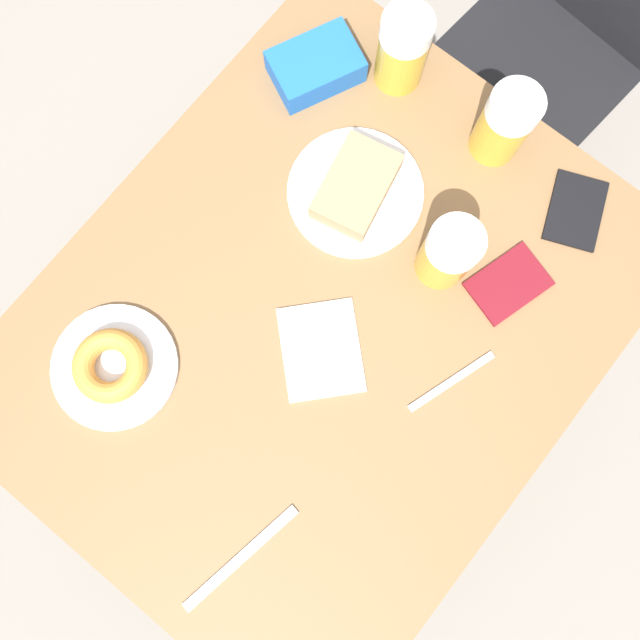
{
  "coord_description": "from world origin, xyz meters",
  "views": [
    {
      "loc": [
        0.1,
        -0.13,
        1.78
      ],
      "look_at": [
        0.0,
        0.0,
        0.79
      ],
      "focal_mm": 35.0,
      "sensor_mm": 36.0,
      "label": 1
    }
  ],
  "objects_px": {
    "plate_with_cake": "(356,189)",
    "plate_with_donut": "(112,366)",
    "beer_mug_left": "(448,253)",
    "blue_pouch": "(316,66)",
    "passport_far_edge": "(509,284)",
    "fork": "(451,381)",
    "knife": "(241,558)",
    "passport_near_edge": "(575,211)",
    "napkin_folded": "(321,350)",
    "chair": "(572,18)",
    "beer_mug_center": "(402,50)",
    "beer_mug_right": "(505,124)"
  },
  "relations": [
    {
      "from": "beer_mug_right",
      "to": "fork",
      "type": "bearing_deg",
      "value": -63.1
    },
    {
      "from": "plate_with_cake",
      "to": "fork",
      "type": "relative_size",
      "value": 1.45
    },
    {
      "from": "beer_mug_left",
      "to": "plate_with_cake",
      "type": "bearing_deg",
      "value": 176.57
    },
    {
      "from": "beer_mug_left",
      "to": "knife",
      "type": "relative_size",
      "value": 0.66
    },
    {
      "from": "plate_with_cake",
      "to": "beer_mug_right",
      "type": "relative_size",
      "value": 1.59
    },
    {
      "from": "plate_with_donut",
      "to": "passport_far_edge",
      "type": "distance_m",
      "value": 0.66
    },
    {
      "from": "napkin_folded",
      "to": "passport_near_edge",
      "type": "bearing_deg",
      "value": 67.52
    },
    {
      "from": "fork",
      "to": "passport_far_edge",
      "type": "height_order",
      "value": "passport_far_edge"
    },
    {
      "from": "chair",
      "to": "beer_mug_center",
      "type": "distance_m",
      "value": 0.57
    },
    {
      "from": "plate_with_donut",
      "to": "passport_far_edge",
      "type": "xyz_separation_m",
      "value": [
        0.41,
        0.51,
        -0.01
      ]
    },
    {
      "from": "beer_mug_center",
      "to": "napkin_folded",
      "type": "xyz_separation_m",
      "value": [
        0.2,
        -0.46,
        -0.07
      ]
    },
    {
      "from": "plate_with_donut",
      "to": "passport_near_edge",
      "type": "height_order",
      "value": "plate_with_donut"
    },
    {
      "from": "plate_with_donut",
      "to": "napkin_folded",
      "type": "relative_size",
      "value": 1.03
    },
    {
      "from": "plate_with_donut",
      "to": "knife",
      "type": "bearing_deg",
      "value": -15.81
    },
    {
      "from": "blue_pouch",
      "to": "plate_with_donut",
      "type": "bearing_deg",
      "value": -83.41
    },
    {
      "from": "chair",
      "to": "fork",
      "type": "height_order",
      "value": "chair"
    },
    {
      "from": "fork",
      "to": "napkin_folded",
      "type": "bearing_deg",
      "value": -154.99
    },
    {
      "from": "beer_mug_left",
      "to": "passport_near_edge",
      "type": "bearing_deg",
      "value": 60.76
    },
    {
      "from": "napkin_folded",
      "to": "passport_far_edge",
      "type": "bearing_deg",
      "value": 58.2
    },
    {
      "from": "beer_mug_left",
      "to": "knife",
      "type": "xyz_separation_m",
      "value": [
        0.04,
        -0.56,
        -0.07
      ]
    },
    {
      "from": "knife",
      "to": "plate_with_cake",
      "type": "bearing_deg",
      "value": 111.64
    },
    {
      "from": "knife",
      "to": "passport_far_edge",
      "type": "distance_m",
      "value": 0.61
    },
    {
      "from": "beer_mug_right",
      "to": "napkin_folded",
      "type": "relative_size",
      "value": 0.73
    },
    {
      "from": "beer_mug_right",
      "to": "passport_near_edge",
      "type": "relative_size",
      "value": 0.97
    },
    {
      "from": "knife",
      "to": "beer_mug_left",
      "type": "bearing_deg",
      "value": 94.11
    },
    {
      "from": "plate_with_cake",
      "to": "plate_with_donut",
      "type": "bearing_deg",
      "value": -104.14
    },
    {
      "from": "fork",
      "to": "knife",
      "type": "distance_m",
      "value": 0.43
    },
    {
      "from": "fork",
      "to": "knife",
      "type": "bearing_deg",
      "value": -102.18
    },
    {
      "from": "knife",
      "to": "passport_near_edge",
      "type": "height_order",
      "value": "passport_near_edge"
    },
    {
      "from": "beer_mug_right",
      "to": "passport_far_edge",
      "type": "height_order",
      "value": "beer_mug_right"
    },
    {
      "from": "plate_with_cake",
      "to": "beer_mug_left",
      "type": "xyz_separation_m",
      "value": [
        0.19,
        -0.01,
        0.05
      ]
    },
    {
      "from": "chair",
      "to": "knife",
      "type": "height_order",
      "value": "chair"
    },
    {
      "from": "fork",
      "to": "chair",
      "type": "bearing_deg",
      "value": 105.97
    },
    {
      "from": "beer_mug_center",
      "to": "passport_far_edge",
      "type": "xyz_separation_m",
      "value": [
        0.37,
        -0.18,
        -0.07
      ]
    },
    {
      "from": "passport_near_edge",
      "to": "napkin_folded",
      "type": "bearing_deg",
      "value": -112.48
    },
    {
      "from": "fork",
      "to": "beer_mug_center",
      "type": "bearing_deg",
      "value": 136.78
    },
    {
      "from": "chair",
      "to": "plate_with_cake",
      "type": "height_order",
      "value": "chair"
    },
    {
      "from": "passport_near_edge",
      "to": "blue_pouch",
      "type": "xyz_separation_m",
      "value": [
        -0.5,
        -0.08,
        0.02
      ]
    },
    {
      "from": "beer_mug_right",
      "to": "blue_pouch",
      "type": "height_order",
      "value": "beer_mug_right"
    },
    {
      "from": "beer_mug_right",
      "to": "napkin_folded",
      "type": "xyz_separation_m",
      "value": [
        -0.01,
        -0.46,
        -0.07
      ]
    },
    {
      "from": "napkin_folded",
      "to": "passport_far_edge",
      "type": "distance_m",
      "value": 0.33
    },
    {
      "from": "beer_mug_center",
      "to": "beer_mug_right",
      "type": "bearing_deg",
      "value": -0.14
    },
    {
      "from": "plate_with_cake",
      "to": "plate_with_donut",
      "type": "relative_size",
      "value": 1.13
    },
    {
      "from": "blue_pouch",
      "to": "passport_far_edge",
      "type": "bearing_deg",
      "value": -11.06
    },
    {
      "from": "plate_with_cake",
      "to": "plate_with_donut",
      "type": "xyz_separation_m",
      "value": [
        -0.12,
        -0.48,
        -0.0
      ]
    },
    {
      "from": "passport_near_edge",
      "to": "knife",
      "type": "bearing_deg",
      "value": -95.99
    },
    {
      "from": "plate_with_donut",
      "to": "chair",
      "type": "bearing_deg",
      "value": 80.32
    },
    {
      "from": "fork",
      "to": "passport_far_edge",
      "type": "bearing_deg",
      "value": 96.91
    },
    {
      "from": "napkin_folded",
      "to": "knife",
      "type": "distance_m",
      "value": 0.34
    },
    {
      "from": "blue_pouch",
      "to": "passport_near_edge",
      "type": "bearing_deg",
      "value": 8.91
    }
  ]
}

